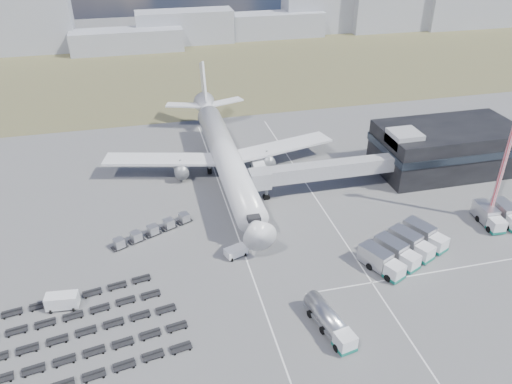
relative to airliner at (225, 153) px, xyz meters
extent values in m
plane|color=#565659|center=(0.00, -32.38, -5.29)|extent=(420.00, 420.00, 0.00)
cube|color=brown|center=(0.00, 77.62, -5.29)|extent=(420.00, 90.00, 0.01)
cube|color=silver|center=(-2.00, -27.38, -5.29)|extent=(0.25, 110.00, 0.01)
cube|color=silver|center=(16.00, -27.38, -5.29)|extent=(0.25, 110.00, 0.01)
cube|color=silver|center=(25.00, -40.38, -5.29)|extent=(40.00, 0.25, 0.01)
cube|color=black|center=(48.00, -8.38, -0.29)|extent=(30.00, 16.00, 10.00)
cube|color=#262D38|center=(48.00, -8.38, 0.91)|extent=(30.40, 16.40, 1.60)
cube|color=#939399|center=(36.00, -10.38, 4.21)|extent=(6.00, 6.00, 3.00)
cube|color=#939399|center=(18.10, -11.88, -0.19)|extent=(29.80, 3.00, 3.00)
cube|color=#939399|center=(4.70, -12.38, -0.19)|extent=(4.00, 3.60, 3.40)
cylinder|color=slate|center=(6.20, -11.88, -2.74)|extent=(0.70, 0.70, 5.10)
cylinder|color=black|center=(6.20, -11.88, -4.84)|extent=(1.40, 0.90, 1.40)
cylinder|color=silver|center=(0.00, -2.38, 0.01)|extent=(5.60, 48.00, 5.60)
cone|color=silver|center=(0.00, -28.88, 0.01)|extent=(5.60, 5.00, 5.60)
cone|color=silver|center=(0.00, 25.62, 0.81)|extent=(5.60, 8.00, 5.60)
cube|color=black|center=(0.00, -26.88, 0.81)|extent=(2.20, 2.00, 0.80)
cube|color=silver|center=(-13.00, 2.62, -1.19)|extent=(25.59, 11.38, 0.50)
cube|color=silver|center=(13.00, 2.62, -1.19)|extent=(25.59, 11.38, 0.50)
cylinder|color=slate|center=(-9.50, 0.62, -2.89)|extent=(3.00, 5.00, 3.00)
cylinder|color=slate|center=(9.50, 0.62, -2.89)|extent=(3.00, 5.00, 3.00)
cube|color=silver|center=(-5.50, 27.62, 1.21)|extent=(9.49, 5.63, 0.35)
cube|color=silver|center=(5.50, 27.62, 1.21)|extent=(9.49, 5.63, 0.35)
cube|color=silver|center=(0.00, 28.62, 6.51)|extent=(0.50, 9.06, 11.45)
cylinder|color=slate|center=(0.00, -23.38, -4.04)|extent=(0.50, 0.50, 2.50)
cylinder|color=slate|center=(-3.20, 1.62, -4.04)|extent=(0.60, 0.60, 2.50)
cylinder|color=slate|center=(3.20, 1.62, -4.04)|extent=(0.60, 0.60, 2.50)
cylinder|color=black|center=(0.00, -23.38, -4.79)|extent=(0.50, 1.20, 1.20)
cube|color=#9699A4|center=(-53.63, 117.68, 6.86)|extent=(30.74, 12.00, 24.31)
cube|color=#9699A4|center=(-18.46, 109.95, -1.08)|extent=(43.01, 12.00, 8.42)
cube|color=#9699A4|center=(5.21, 117.84, 1.22)|extent=(39.39, 12.00, 13.03)
cube|color=#9699A4|center=(45.33, 119.39, -0.22)|extent=(39.93, 12.00, 10.14)
cube|color=#9699A4|center=(68.63, 123.66, 3.65)|extent=(37.85, 12.00, 17.89)
cube|color=#9699A4|center=(103.42, 119.20, 6.87)|extent=(47.63, 12.00, 24.33)
cube|color=#9699A4|center=(137.49, 116.53, 4.58)|extent=(45.31, 12.00, 19.75)
cube|color=silver|center=(6.57, -51.97, -3.80)|extent=(2.91, 2.91, 2.37)
cube|color=#126958|center=(6.57, -51.97, -4.73)|extent=(3.03, 3.03, 0.51)
cylinder|color=#B9B9BE|center=(5.56, -47.03, -3.34)|extent=(4.06, 8.08, 2.57)
cube|color=slate|center=(5.56, -47.03, -4.52)|extent=(3.96, 8.06, 0.36)
cylinder|color=black|center=(5.87, -48.54, -4.78)|extent=(2.85, 1.64, 1.13)
cube|color=silver|center=(-3.50, -28.61, -4.49)|extent=(4.15, 3.14, 1.61)
cube|color=silver|center=(-30.81, -34.80, -4.07)|extent=(4.80, 2.54, 2.44)
cube|color=silver|center=(7.10, -1.00, -3.57)|extent=(3.15, 6.65, 3.01)
cube|color=#126958|center=(7.10, -1.00, -4.81)|extent=(3.26, 6.77, 0.48)
cube|color=silver|center=(19.75, -40.28, -3.80)|extent=(3.46, 3.40, 2.53)
cube|color=#126958|center=(19.75, -40.28, -4.77)|extent=(3.61, 3.55, 0.52)
cube|color=#B9B9BE|center=(18.07, -36.63, -3.34)|extent=(4.72, 5.95, 2.99)
cube|color=silver|center=(23.30, -38.65, -3.80)|extent=(3.46, 3.40, 2.53)
cube|color=#126958|center=(23.30, -38.65, -4.77)|extent=(3.61, 3.55, 0.52)
cube|color=#B9B9BE|center=(21.62, -35.00, -3.34)|extent=(4.72, 5.95, 2.99)
cube|color=silver|center=(26.85, -37.01, -3.80)|extent=(3.46, 3.40, 2.53)
cube|color=#126958|center=(26.85, -37.01, -4.77)|extent=(3.61, 3.55, 0.52)
cube|color=#B9B9BE|center=(25.17, -33.36, -3.34)|extent=(4.72, 5.95, 2.99)
cube|color=silver|center=(30.40, -35.38, -3.80)|extent=(3.46, 3.40, 2.53)
cube|color=#126958|center=(30.40, -35.38, -4.77)|extent=(3.61, 3.55, 0.52)
cube|color=#B9B9BE|center=(28.72, -31.73, -3.34)|extent=(4.72, 5.95, 2.99)
cube|color=silver|center=(43.69, -32.81, -3.86)|extent=(2.67, 2.57, 2.43)
cube|color=#126958|center=(43.69, -32.81, -4.80)|extent=(2.79, 2.69, 0.50)
cube|color=#B9B9BE|center=(43.92, -28.96, -3.42)|extent=(2.94, 5.22, 2.87)
cube|color=#B9B9BE|center=(47.66, -29.17, -3.42)|extent=(2.94, 5.22, 2.87)
cube|color=black|center=(-22.65, -21.83, -4.99)|extent=(3.08, 2.58, 0.18)
cube|color=#B9B9BE|center=(-22.65, -21.83, -4.12)|extent=(2.16, 2.16, 1.53)
cube|color=black|center=(-19.69, -20.48, -4.99)|extent=(3.08, 2.58, 0.18)
cube|color=#B9B9BE|center=(-19.69, -20.48, -4.12)|extent=(2.16, 2.16, 1.53)
cube|color=black|center=(-16.73, -19.12, -4.99)|extent=(3.08, 2.58, 0.18)
cube|color=#B9B9BE|center=(-16.73, -19.12, -4.12)|extent=(2.16, 2.16, 1.53)
cube|color=black|center=(-13.77, -17.76, -4.99)|extent=(3.08, 2.58, 0.18)
cube|color=#B9B9BE|center=(-13.77, -17.76, -4.12)|extent=(2.16, 2.16, 1.53)
cube|color=black|center=(-10.81, -16.41, -4.99)|extent=(3.08, 2.58, 0.18)
cube|color=#B9B9BE|center=(-10.81, -16.41, -4.12)|extent=(2.16, 2.16, 1.53)
cube|color=black|center=(-27.81, -48.95, -4.95)|extent=(30.08, 6.59, 0.68)
cube|color=black|center=(-28.49, -45.03, -4.95)|extent=(30.08, 6.59, 0.68)
cube|color=black|center=(-29.18, -41.11, -4.95)|extent=(30.08, 6.59, 0.68)
cube|color=black|center=(-29.86, -37.20, -4.95)|extent=(26.35, 5.94, 0.68)
cube|color=black|center=(-30.54, -33.28, -4.95)|extent=(26.35, 5.94, 0.68)
cylinder|color=red|center=(45.00, -29.01, 8.62)|extent=(0.78, 0.78, 27.83)
cube|color=#565659|center=(45.00, -29.01, -5.12)|extent=(2.23, 2.23, 0.33)
camera|label=1|loc=(-16.00, -94.85, 47.04)|focal=35.00mm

